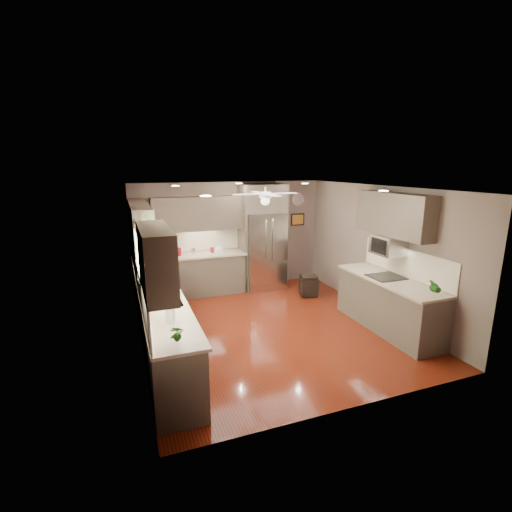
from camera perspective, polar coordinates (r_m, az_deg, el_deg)
floor at (r=6.89m, az=2.26°, el=-10.79°), size 5.00×5.00×0.00m
ceiling at (r=6.28m, az=2.48°, el=10.44°), size 5.00×5.00×0.00m
wall_back at (r=8.78m, az=-3.96°, el=3.14°), size 4.50×0.00×4.50m
wall_front at (r=4.39m, az=15.20°, el=-8.28°), size 4.50×0.00×4.50m
wall_left at (r=6.00m, az=-17.88°, el=-2.51°), size 0.00×5.00×5.00m
wall_right at (r=7.61m, az=18.18°, el=0.83°), size 0.00×5.00×5.00m
canister_a at (r=8.30m, az=-11.82°, el=0.62°), size 0.11×0.11×0.18m
canister_b at (r=8.38m, az=-9.61°, el=0.78°), size 0.11×0.11×0.14m
canister_d at (r=8.47m, az=-6.77°, el=0.95°), size 0.09×0.09×0.13m
soap_bottle at (r=5.88m, az=-15.72°, el=-4.90°), size 0.10×0.10×0.19m
potted_plant_left at (r=4.20m, az=-11.98°, el=-11.56°), size 0.17×0.13×0.29m
potted_plant_right at (r=6.17m, az=25.80°, el=-4.31°), size 0.21×0.19×0.31m
bowl at (r=8.45m, az=-5.66°, el=0.72°), size 0.23×0.23×0.05m
left_run at (r=6.41m, az=-14.78°, el=-8.51°), size 0.65×4.70×1.45m
back_run at (r=8.51m, az=-7.99°, el=-2.62°), size 1.85×0.65×1.45m
uppers at (r=6.78m, az=-5.73°, el=5.28°), size 4.50×4.70×0.95m
window at (r=5.44m, az=-17.52°, el=-0.84°), size 0.05×1.12×0.92m
sink at (r=5.65m, az=-14.11°, el=-6.92°), size 0.50×0.70×0.32m
refrigerator at (r=8.70m, az=1.12°, el=2.65°), size 1.06×0.75×2.45m
right_run at (r=7.04m, az=19.69°, el=-6.83°), size 0.70×2.20×1.45m
microwave at (r=7.01m, az=19.65°, el=1.58°), size 0.43×0.55×0.34m
ceiling_fan at (r=6.57m, az=1.44°, el=9.12°), size 1.18×1.18×0.32m
recessed_lights at (r=6.64m, az=0.79°, el=10.57°), size 2.84×3.14×0.01m
wall_clock at (r=9.30m, az=6.50°, el=8.65°), size 0.30×0.03×0.30m
framed_print at (r=9.35m, az=6.43°, el=5.60°), size 0.36×0.03×0.30m
stool at (r=8.43m, az=8.11°, el=-4.52°), size 0.45×0.45×0.45m
paper_towel at (r=4.81m, az=-13.10°, el=-8.35°), size 0.13×0.13×0.32m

